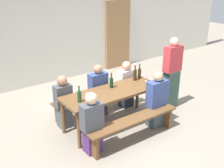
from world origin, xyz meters
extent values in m
plane|color=gray|center=(0.00, 0.00, 0.00)|extent=(24.00, 24.00, 0.00)
cube|color=silver|center=(0.00, 3.02, 1.60)|extent=(14.00, 0.20, 3.20)
cube|color=#9E7247|center=(2.30, 2.88, 1.05)|extent=(0.90, 0.06, 2.10)
cube|color=brown|center=(0.00, 0.00, 0.72)|extent=(2.00, 0.73, 0.05)
cylinder|color=brown|center=(-0.92, -0.30, 0.35)|extent=(0.07, 0.07, 0.70)
cylinder|color=brown|center=(0.92, -0.30, 0.35)|extent=(0.07, 0.07, 0.70)
cylinder|color=brown|center=(-0.92, 0.30, 0.35)|extent=(0.07, 0.07, 0.70)
cylinder|color=brown|center=(0.92, 0.30, 0.35)|extent=(0.07, 0.07, 0.70)
cube|color=brown|center=(0.00, -0.66, 0.43)|extent=(1.90, 0.30, 0.04)
cube|color=brown|center=(-0.85, -0.66, 0.21)|extent=(0.06, 0.24, 0.41)
cube|color=brown|center=(0.85, -0.66, 0.21)|extent=(0.06, 0.24, 0.41)
cube|color=brown|center=(0.00, 0.66, 0.43)|extent=(1.90, 0.30, 0.04)
cube|color=brown|center=(-0.85, 0.66, 0.21)|extent=(0.06, 0.24, 0.41)
cube|color=brown|center=(0.85, 0.66, 0.21)|extent=(0.06, 0.24, 0.41)
cylinder|color=#143319|center=(0.09, 0.15, 0.85)|extent=(0.07, 0.07, 0.20)
cylinder|color=#143319|center=(0.09, 0.15, 1.00)|extent=(0.03, 0.03, 0.10)
cylinder|color=black|center=(0.09, 0.15, 1.05)|extent=(0.03, 0.03, 0.01)
cylinder|color=#332814|center=(0.73, 0.19, 0.87)|extent=(0.07, 0.07, 0.23)
cylinder|color=#332814|center=(0.73, 0.19, 1.02)|extent=(0.03, 0.03, 0.08)
cylinder|color=black|center=(0.73, 0.19, 1.07)|extent=(0.03, 0.03, 0.01)
cylinder|color=#234C2D|center=(-0.74, -0.05, 0.85)|extent=(0.07, 0.07, 0.21)
cylinder|color=#234C2D|center=(-0.74, -0.05, 1.00)|extent=(0.03, 0.03, 0.09)
cylinder|color=black|center=(-0.74, -0.05, 1.05)|extent=(0.03, 0.03, 0.01)
cylinder|color=#332814|center=(0.89, 0.22, 0.86)|extent=(0.07, 0.07, 0.21)
cylinder|color=#332814|center=(0.89, 0.22, 1.01)|extent=(0.03, 0.03, 0.09)
cylinder|color=black|center=(0.89, 0.22, 1.06)|extent=(0.03, 0.03, 0.01)
cylinder|color=silver|center=(-0.56, -0.01, 0.75)|extent=(0.06, 0.06, 0.01)
cylinder|color=silver|center=(-0.56, -0.01, 0.79)|extent=(0.01, 0.01, 0.07)
cone|color=#D18C93|center=(-0.56, -0.01, 0.86)|extent=(0.08, 0.08, 0.08)
cylinder|color=silver|center=(0.90, 0.01, 0.75)|extent=(0.06, 0.06, 0.01)
cylinder|color=silver|center=(0.90, 0.01, 0.79)|extent=(0.01, 0.01, 0.08)
cone|color=#D18C93|center=(0.90, 0.01, 0.87)|extent=(0.07, 0.07, 0.08)
cube|color=#4D2D6D|center=(-0.78, -0.51, 0.23)|extent=(0.28, 0.24, 0.45)
cube|color=#4C515B|center=(-0.78, -0.51, 0.68)|extent=(0.37, 0.20, 0.46)
sphere|color=beige|center=(-0.78, -0.51, 1.01)|extent=(0.21, 0.21, 0.21)
cube|color=#3E5056|center=(0.71, -0.51, 0.23)|extent=(0.31, 0.24, 0.45)
cube|color=#384C8C|center=(0.71, -0.51, 0.71)|extent=(0.42, 0.20, 0.51)
sphere|color=tan|center=(0.71, -0.51, 1.05)|extent=(0.18, 0.18, 0.18)
cube|color=#4C565C|center=(-0.80, 0.51, 0.23)|extent=(0.25, 0.24, 0.45)
cube|color=#4C515B|center=(-0.80, 0.51, 0.67)|extent=(0.33, 0.20, 0.44)
sphere|color=#A87A5B|center=(-0.80, 0.51, 0.99)|extent=(0.20, 0.20, 0.20)
cube|color=#2B303C|center=(0.01, 0.51, 0.23)|extent=(0.29, 0.24, 0.45)
cube|color=#384C8C|center=(0.01, 0.51, 0.71)|extent=(0.39, 0.20, 0.51)
sphere|color=#A87A5B|center=(0.01, 0.51, 1.05)|extent=(0.19, 0.19, 0.19)
cube|color=#262A39|center=(0.77, 0.51, 0.23)|extent=(0.27, 0.24, 0.45)
cube|color=silver|center=(0.77, 0.51, 0.66)|extent=(0.36, 0.20, 0.43)
sphere|color=tan|center=(0.77, 0.51, 0.98)|extent=(0.20, 0.20, 0.20)
cube|color=#334C43|center=(1.55, -0.10, 0.43)|extent=(0.30, 0.24, 0.87)
cube|color=#C6383D|center=(1.55, -0.10, 1.15)|extent=(0.41, 0.20, 0.57)
sphere|color=beige|center=(1.55, -0.10, 1.53)|extent=(0.18, 0.18, 0.18)
camera|label=1|loc=(-2.87, -3.98, 2.91)|focal=44.54mm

